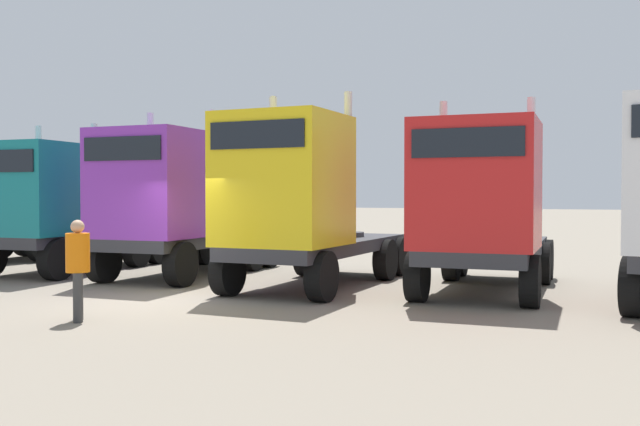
# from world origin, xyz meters

# --- Properties ---
(ground) EXTENTS (200.00, 200.00, 0.00)m
(ground) POSITION_xyz_m (0.00, 0.00, 0.00)
(ground) COLOR gray
(semi_truck_teal) EXTENTS (2.94, 6.02, 4.12)m
(semi_truck_teal) POSITION_xyz_m (-5.66, 2.89, 1.84)
(semi_truck_teal) COLOR #333338
(semi_truck_teal) RESTS_ON ground
(semi_truck_purple) EXTENTS (2.83, 6.22, 4.35)m
(semi_truck_purple) POSITION_xyz_m (-2.03, 3.16, 1.95)
(semi_truck_purple) COLOR #333338
(semi_truck_purple) RESTS_ON ground
(semi_truck_yellow) EXTENTS (2.55, 6.40, 4.48)m
(semi_truck_yellow) POSITION_xyz_m (1.99, 2.43, 2.00)
(semi_truck_yellow) COLOR #333338
(semi_truck_yellow) RESTS_ON ground
(semi_truck_red) EXTENTS (2.84, 6.25, 4.26)m
(semi_truck_red) POSITION_xyz_m (5.89, 3.28, 1.91)
(semi_truck_red) COLOR #333338
(semi_truck_red) RESTS_ON ground
(visitor_in_hivis) EXTENTS (0.56, 0.56, 1.74)m
(visitor_in_hivis) POSITION_xyz_m (0.16, -2.40, 1.01)
(visitor_in_hivis) COLOR #393939
(visitor_in_hivis) RESTS_ON ground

